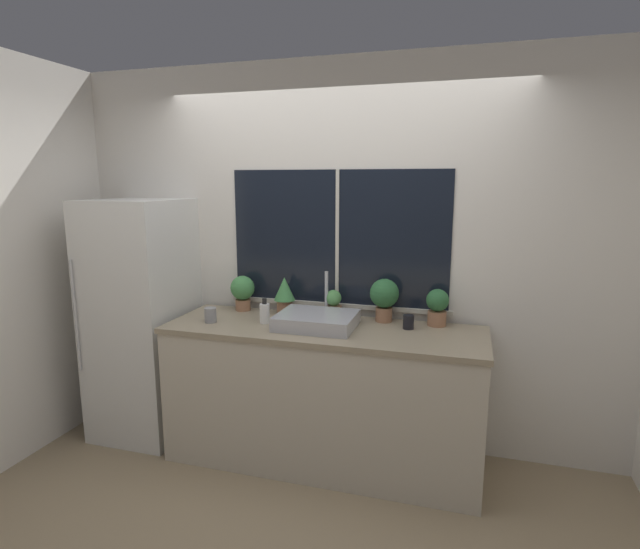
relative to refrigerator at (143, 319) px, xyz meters
The scene contains 15 objects.
ground_plane 1.70m from the refrigerator, 14.65° to the right, with size 14.00×14.00×0.00m, color #937F60.
wall_back 1.53m from the refrigerator, 14.14° to the left, with size 8.00×0.09×2.70m.
wall_left 1.36m from the refrigerator, 117.70° to the left, with size 0.06×7.00×2.70m.
wall_right 3.62m from the refrigerator, 18.39° to the left, with size 0.06×7.00×2.70m.
counter 1.46m from the refrigerator, ahead, with size 2.09×0.68×0.94m.
refrigerator is the anchor object (origin of this frame).
sink 1.37m from the refrigerator, ahead, with size 0.50×0.46×0.33m.
potted_plant_far_left 0.78m from the refrigerator, 16.70° to the left, with size 0.18×0.18×0.26m.
potted_plant_left 1.09m from the refrigerator, 11.62° to the left, with size 0.15×0.15×0.27m.
potted_plant_center 1.43m from the refrigerator, ahead, with size 0.12×0.12×0.20m.
potted_plant_right 1.79m from the refrigerator, ahead, with size 0.20×0.20×0.29m.
potted_plant_far_right 2.13m from the refrigerator, ahead, with size 0.15×0.15×0.25m.
soap_bottle 1.01m from the refrigerator, ahead, with size 0.07×0.07×0.17m.
mug_grey 0.67m from the refrigerator, 12.39° to the right, with size 0.08×0.08×0.10m.
mug_black 1.95m from the refrigerator, ahead, with size 0.07×0.07×0.09m.
Camera 1 is at (0.87, -2.69, 1.88)m, focal length 28.00 mm.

